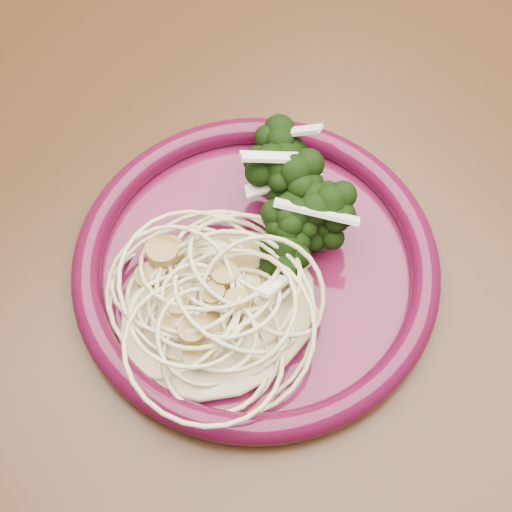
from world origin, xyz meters
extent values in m
plane|color=brown|center=(0.00, 0.00, 0.00)|extent=(3.50, 3.50, 0.00)
cube|color=#472814|center=(0.00, 0.00, 0.73)|extent=(1.20, 0.80, 0.04)
cylinder|color=#472814|center=(0.55, 0.35, 0.35)|extent=(0.06, 0.06, 0.71)
cylinder|color=#530E28|center=(-0.09, -0.08, 0.75)|extent=(0.30, 0.30, 0.01)
torus|color=#530825|center=(-0.09, -0.08, 0.76)|extent=(0.31, 0.31, 0.02)
ellipsoid|color=beige|center=(-0.13, -0.09, 0.77)|extent=(0.16, 0.15, 0.03)
ellipsoid|color=black|center=(-0.04, -0.07, 0.78)|extent=(0.12, 0.15, 0.05)
camera|label=1|loc=(-0.24, -0.26, 1.18)|focal=50.00mm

